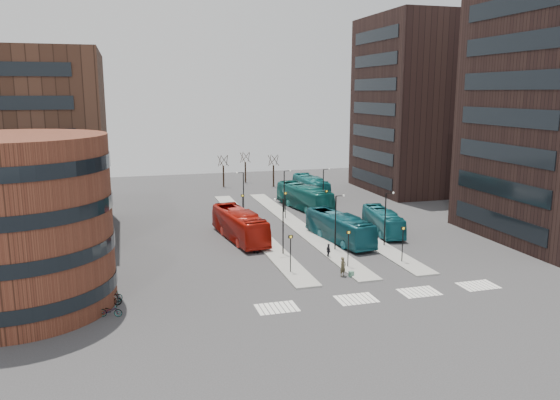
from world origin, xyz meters
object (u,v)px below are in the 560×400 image
object	(u,v)px
commuter_b	(329,251)
teal_bus_d	(311,186)
red_bus	(240,225)
teal_bus_b	(304,197)
suitcase	(351,274)
commuter_c	(347,242)
commuter_a	(255,245)
teal_bus_c	(383,221)
bicycle_far	(111,297)
teal_bus_a	(339,228)
traveller	(343,267)
bicycle_near	(110,311)
bicycle_mid	(111,300)

from	to	relation	value
commuter_b	teal_bus_d	bearing A→B (deg)	-18.89
red_bus	teal_bus_b	distance (m)	19.15
teal_bus_d	suitcase	bearing A→B (deg)	-103.01
red_bus	commuter_c	distance (m)	12.93
suitcase	teal_bus_d	distance (m)	40.75
suitcase	commuter_a	xyz separation A→B (m)	(-6.99, 10.12, 0.66)
teal_bus_c	bicycle_far	distance (m)	35.55
teal_bus_b	commuter_a	bearing A→B (deg)	-130.77
red_bus	teal_bus_a	distance (m)	11.79
traveller	suitcase	bearing A→B (deg)	-54.66
teal_bus_a	teal_bus_d	distance (m)	28.16
commuter_a	bicycle_near	distance (m)	20.14
bicycle_near	commuter_c	bearing A→B (deg)	-46.87
teal_bus_b	teal_bus_c	bearing A→B (deg)	-81.79
red_bus	bicycle_near	bearing A→B (deg)	-133.67
traveller	red_bus	bearing A→B (deg)	87.31
bicycle_mid	bicycle_far	world-z (taller)	bicycle_mid
suitcase	commuter_b	xyz separation A→B (m)	(0.09, 6.29, 0.50)
bicycle_mid	bicycle_far	size ratio (longest dim) A/B	0.89
bicycle_far	bicycle_near	bearing A→B (deg)	160.28
bicycle_far	teal_bus_c	bearing A→B (deg)	-84.79
commuter_c	commuter_b	bearing A→B (deg)	-29.04
teal_bus_d	commuter_c	distance (m)	31.07
teal_bus_a	teal_bus_b	world-z (taller)	teal_bus_b
suitcase	bicycle_near	bearing A→B (deg)	173.78
suitcase	teal_bus_d	bearing A→B (deg)	61.03
teal_bus_a	commuter_a	bearing A→B (deg)	-178.02
commuter_a	commuter_c	xyz separation A→B (m)	(10.41, -0.97, -0.19)
suitcase	bicycle_near	xyz separation A→B (m)	(-21.84, -3.49, 0.21)
bicycle_far	commuter_a	bearing A→B (deg)	-73.85
suitcase	teal_bus_c	size ratio (longest dim) A/B	0.05
commuter_a	commuter_c	bearing A→B (deg)	-165.86
commuter_b	teal_bus_a	bearing A→B (deg)	-34.40
teal_bus_d	bicycle_near	size ratio (longest dim) A/B	6.62
teal_bus_a	commuter_c	xyz separation A→B (m)	(-0.21, -2.91, -0.92)
commuter_c	bicycle_far	bearing A→B (deg)	-48.68
traveller	commuter_a	world-z (taller)	traveller
commuter_a	commuter_b	distance (m)	8.06
commuter_c	bicycle_mid	bearing A→B (deg)	-47.58
commuter_a	bicycle_mid	xyz separation A→B (m)	(-14.84, -11.29, -0.43)
teal_bus_c	bicycle_near	world-z (taller)	teal_bus_c
suitcase	commuter_b	world-z (taller)	commuter_b
teal_bus_a	bicycle_far	size ratio (longest dim) A/B	6.24
bicycle_mid	commuter_c	bearing A→B (deg)	-63.12
teal_bus_c	bicycle_near	xyz separation A→B (m)	(-32.23, -17.86, -0.97)
bicycle_near	suitcase	bearing A→B (deg)	-64.39
teal_bus_a	traveller	size ratio (longest dim) A/B	6.33
commuter_a	bicycle_far	bearing A→B (deg)	55.31
red_bus	teal_bus_c	xyz separation A→B (m)	(17.84, -1.72, -0.33)
commuter_a	bicycle_near	size ratio (longest dim) A/B	1.02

